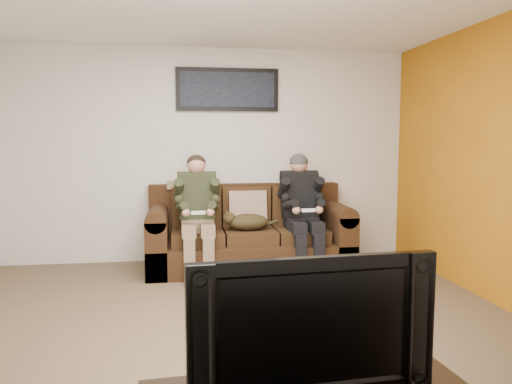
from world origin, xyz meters
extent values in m
plane|color=brown|center=(0.00, 0.00, 0.00)|extent=(5.00, 5.00, 0.00)
plane|color=beige|center=(0.00, 2.25, 1.30)|extent=(5.00, 0.00, 5.00)
plane|color=beige|center=(0.00, -2.25, 1.30)|extent=(5.00, 0.00, 5.00)
plane|color=beige|center=(2.50, 0.00, 1.30)|extent=(0.00, 4.50, 4.50)
plane|color=#A86410|center=(2.49, 0.00, 1.30)|extent=(0.00, 4.50, 4.50)
cube|color=#301C0E|center=(0.45, 1.75, 0.16)|extent=(2.33, 1.00, 0.32)
cube|color=#301C0E|center=(0.45, 2.15, 0.63)|extent=(2.33, 0.21, 0.63)
cube|color=#301C0E|center=(-0.60, 1.75, 0.32)|extent=(0.23, 1.00, 0.63)
cube|color=#301C0E|center=(1.50, 1.75, 0.32)|extent=(0.23, 1.00, 0.63)
cylinder|color=#301C0E|center=(-0.60, 1.75, 0.63)|extent=(0.23, 1.00, 0.23)
cylinder|color=#301C0E|center=(1.50, 1.75, 0.63)|extent=(0.23, 1.00, 0.23)
cube|color=#362210|center=(-0.15, 1.70, 0.39)|extent=(0.58, 0.63, 0.15)
cube|color=#362210|center=(-0.15, 2.00, 0.70)|extent=(0.58, 0.15, 0.47)
cube|color=#362210|center=(0.45, 1.70, 0.39)|extent=(0.58, 0.63, 0.15)
cube|color=#362210|center=(0.45, 2.00, 0.70)|extent=(0.58, 0.15, 0.47)
cube|color=#362210|center=(1.05, 1.70, 0.39)|extent=(0.58, 0.63, 0.15)
cube|color=#362210|center=(1.05, 2.00, 0.70)|extent=(0.58, 0.15, 0.47)
cube|color=#927560|center=(0.45, 1.88, 0.68)|extent=(0.44, 0.21, 0.44)
cube|color=tan|center=(-0.26, 2.13, 0.95)|extent=(0.48, 0.23, 0.08)
cube|color=#836C52|center=(-0.15, 1.67, 0.54)|extent=(0.36, 0.30, 0.14)
cube|color=#262B1A|center=(-0.15, 1.77, 0.84)|extent=(0.40, 0.30, 0.53)
cylinder|color=#262B1A|center=(-0.15, 1.79, 1.05)|extent=(0.44, 0.18, 0.18)
sphere|color=#AD7963|center=(-0.15, 1.81, 1.21)|extent=(0.21, 0.21, 0.21)
cube|color=#836C52|center=(-0.25, 1.47, 0.53)|extent=(0.15, 0.42, 0.13)
cube|color=#836C52|center=(-0.05, 1.47, 0.53)|extent=(0.15, 0.42, 0.13)
cube|color=#836C52|center=(-0.25, 1.27, 0.23)|extent=(0.12, 0.13, 0.47)
cube|color=#836C52|center=(-0.05, 1.27, 0.23)|extent=(0.12, 0.13, 0.47)
cube|color=black|center=(-0.25, 1.19, 0.04)|extent=(0.11, 0.26, 0.08)
cube|color=black|center=(-0.05, 1.19, 0.04)|extent=(0.11, 0.26, 0.08)
cylinder|color=#262B1A|center=(-0.35, 1.70, 0.94)|extent=(0.11, 0.30, 0.28)
cylinder|color=#262B1A|center=(0.05, 1.70, 0.94)|extent=(0.11, 0.30, 0.28)
cylinder|color=#262B1A|center=(-0.32, 1.48, 0.78)|extent=(0.14, 0.32, 0.15)
cylinder|color=#262B1A|center=(0.02, 1.48, 0.78)|extent=(0.14, 0.32, 0.15)
sphere|color=#AD7963|center=(-0.28, 1.36, 0.73)|extent=(0.09, 0.09, 0.09)
sphere|color=#AD7963|center=(-0.02, 1.36, 0.73)|extent=(0.09, 0.09, 0.09)
cube|color=white|center=(-0.15, 1.34, 0.73)|extent=(0.15, 0.04, 0.03)
ellipsoid|color=black|center=(-0.15, 1.82, 1.24)|extent=(0.22, 0.22, 0.17)
cube|color=black|center=(1.05, 1.67, 0.54)|extent=(0.36, 0.30, 0.14)
cube|color=black|center=(1.05, 1.77, 0.84)|extent=(0.40, 0.30, 0.53)
cylinder|color=black|center=(1.05, 1.79, 1.05)|extent=(0.44, 0.18, 0.18)
sphere|color=#AC7460|center=(1.05, 1.81, 1.21)|extent=(0.21, 0.21, 0.21)
cube|color=black|center=(0.95, 1.47, 0.53)|extent=(0.15, 0.42, 0.13)
cube|color=black|center=(1.15, 1.47, 0.53)|extent=(0.15, 0.42, 0.13)
cube|color=black|center=(0.95, 1.27, 0.23)|extent=(0.12, 0.13, 0.47)
cube|color=black|center=(1.15, 1.27, 0.23)|extent=(0.12, 0.13, 0.47)
cube|color=black|center=(0.95, 1.19, 0.04)|extent=(0.11, 0.26, 0.08)
cube|color=black|center=(1.15, 1.19, 0.04)|extent=(0.11, 0.26, 0.08)
cylinder|color=black|center=(0.85, 1.70, 0.94)|extent=(0.11, 0.30, 0.28)
cylinder|color=black|center=(1.25, 1.70, 0.94)|extent=(0.11, 0.30, 0.28)
cylinder|color=black|center=(0.88, 1.48, 0.78)|extent=(0.14, 0.32, 0.15)
cylinder|color=black|center=(1.22, 1.48, 0.78)|extent=(0.14, 0.32, 0.15)
sphere|color=#AC7460|center=(0.92, 1.36, 0.73)|extent=(0.09, 0.09, 0.09)
sphere|color=#AC7460|center=(1.18, 1.36, 0.73)|extent=(0.09, 0.09, 0.09)
cube|color=white|center=(1.05, 1.34, 0.73)|extent=(0.15, 0.04, 0.03)
ellipsoid|color=black|center=(1.05, 1.81, 1.24)|extent=(0.22, 0.22, 0.19)
ellipsoid|color=#3F3418|center=(0.42, 1.63, 0.56)|extent=(0.47, 0.26, 0.19)
sphere|color=#3F3418|center=(0.20, 1.60, 0.62)|extent=(0.14, 0.14, 0.14)
cone|color=#3F3418|center=(0.18, 1.57, 0.69)|extent=(0.04, 0.04, 0.04)
cone|color=#3F3418|center=(0.18, 1.64, 0.69)|extent=(0.04, 0.04, 0.04)
cylinder|color=#3F3418|center=(0.66, 1.68, 0.53)|extent=(0.26, 0.13, 0.08)
cube|color=black|center=(0.25, 2.22, 2.10)|extent=(1.25, 0.04, 0.52)
cube|color=black|center=(0.25, 2.19, 2.10)|extent=(1.15, 0.01, 0.42)
imported|color=black|center=(0.20, -1.95, 0.74)|extent=(1.04, 0.21, 0.60)
camera|label=1|loc=(-0.32, -3.93, 1.51)|focal=35.00mm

